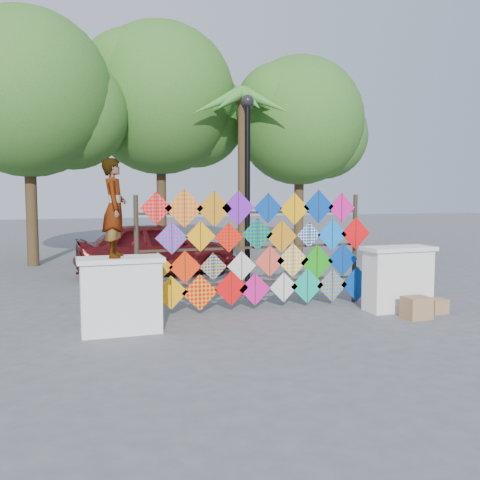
{
  "coord_description": "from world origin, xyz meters",
  "views": [
    {
      "loc": [
        -3.6,
        -9.15,
        2.36
      ],
      "look_at": [
        -0.34,
        0.6,
        1.43
      ],
      "focal_mm": 40.0,
      "sensor_mm": 36.0,
      "label": 1
    }
  ],
  "objects_px": {
    "vendor_woman": "(114,208)",
    "lamppost": "(247,177)",
    "kite_rack": "(261,250)",
    "sedan": "(157,248)"
  },
  "relations": [
    {
      "from": "vendor_woman",
      "to": "lamppost",
      "type": "xyz_separation_m",
      "value": [
        3.08,
        2.2,
        0.6
      ]
    },
    {
      "from": "sedan",
      "to": "lamppost",
      "type": "distance_m",
      "value": 4.51
    },
    {
      "from": "kite_rack",
      "to": "lamppost",
      "type": "height_order",
      "value": "lamppost"
    },
    {
      "from": "vendor_woman",
      "to": "kite_rack",
      "type": "bearing_deg",
      "value": -61.57
    },
    {
      "from": "kite_rack",
      "to": "sedan",
      "type": "relative_size",
      "value": 1.11
    },
    {
      "from": "lamppost",
      "to": "vendor_woman",
      "type": "bearing_deg",
      "value": -144.43
    },
    {
      "from": "vendor_woman",
      "to": "lamppost",
      "type": "bearing_deg",
      "value": -43.62
    },
    {
      "from": "kite_rack",
      "to": "lamppost",
      "type": "bearing_deg",
      "value": 82.7
    },
    {
      "from": "kite_rack",
      "to": "sedan",
      "type": "height_order",
      "value": "kite_rack"
    },
    {
      "from": "vendor_woman",
      "to": "sedan",
      "type": "distance_m",
      "value": 6.42
    }
  ]
}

